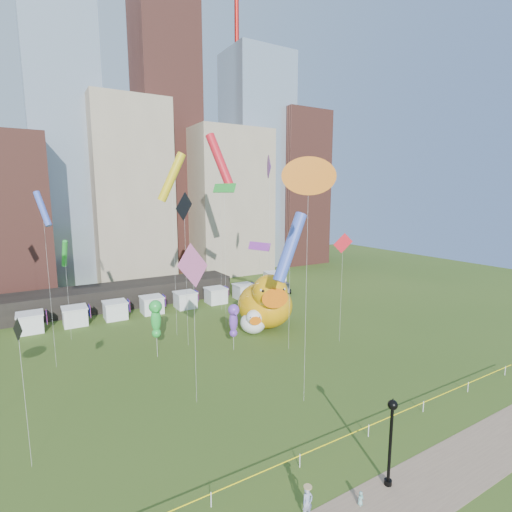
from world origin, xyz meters
TOP-DOWN VIEW (x-y plane):
  - ground at (0.00, 0.00)m, footprint 160.00×160.00m
  - skyline at (2.25, 61.06)m, footprint 101.00×23.00m
  - crane_right at (30.89, 64.00)m, footprint 23.00×1.00m
  - pavilion at (-4.00, 42.00)m, footprint 38.00×6.00m
  - vendor_tents at (1.02, 36.00)m, footprint 33.24×2.80m
  - caution_tape at (0.00, 0.00)m, footprint 50.00×0.06m
  - big_duck at (11.68, 22.46)m, footprint 9.14×10.39m
  - small_duck at (9.25, 21.50)m, footprint 4.26×4.68m
  - seahorse_green at (-2.78, 20.65)m, footprint 1.60×1.86m
  - seahorse_purple at (4.91, 18.23)m, footprint 1.45×1.70m
  - lamppost at (3.54, -3.81)m, footprint 0.57×0.57m
  - box_truck at (23.48, 37.99)m, footprint 4.05×7.25m
  - woman at (-1.94, -3.20)m, footprint 0.63×0.42m
  - toddler at (1.06, -4.05)m, footprint 0.29×0.23m
  - kite_0 at (10.19, 32.24)m, footprint 3.23×4.41m
  - kite_2 at (1.08, 21.99)m, footprint 2.50×1.79m
  - kite_3 at (-9.99, 30.68)m, footprint 0.79×1.91m
  - kite_5 at (-12.01, 23.60)m, footprint 1.50×1.96m
  - kite_7 at (13.24, 24.21)m, footprint 1.69×2.71m
  - kite_8 at (16.64, 14.35)m, footprint 2.10×0.85m
  - kite_9 at (-2.62, 10.39)m, footprint 3.14×1.72m
  - kite_10 at (-14.32, 8.59)m, footprint 0.52×1.42m
  - kite_11 at (7.40, 25.20)m, footprint 1.57×3.55m
  - kite_12 at (1.07, 25.67)m, footprint 3.46×1.80m
  - kite_13 at (10.27, 15.54)m, footprint 4.48×1.87m
  - kite_14 at (4.99, 6.02)m, footprint 2.77×1.37m
  - kite_15 at (15.06, 29.67)m, footprint 1.79×3.71m

SIDE VIEW (x-z plane):
  - ground at x=0.00m, z-range 0.00..0.00m
  - toddler at x=1.06m, z-range 0.02..0.82m
  - caution_tape at x=0.00m, z-range 0.23..1.13m
  - woman at x=-1.94m, z-range 0.02..1.73m
  - vendor_tents at x=1.02m, z-range -0.09..2.31m
  - box_truck at x=23.48m, z-range 0.04..2.95m
  - small_duck at x=9.25m, z-range -0.13..3.13m
  - pavilion at x=-4.00m, z-range 0.00..3.20m
  - lamppost at x=3.54m, z-range 0.61..6.08m
  - big_duck at x=11.68m, z-range -0.30..7.00m
  - seahorse_purple at x=4.91m, z-range 1.07..6.23m
  - seahorse_green at x=-2.78m, z-range 1.42..7.58m
  - kite_10 at x=-14.32m, z-range 3.80..13.49m
  - kite_15 at x=15.06m, z-range 4.37..14.31m
  - kite_3 at x=-9.99m, z-range 4.29..16.04m
  - kite_8 at x=16.64m, z-range 4.92..17.44m
  - kite_13 at x=10.27m, z-range 3.78..18.72m
  - kite_9 at x=-2.62m, z-range 4.69..17.81m
  - kite_2 at x=1.08m, z-range 6.77..23.80m
  - kite_5 at x=-12.01m, z-range 6.86..23.96m
  - kite_11 at x=7.40m, z-range 8.39..26.42m
  - kite_14 at x=4.99m, z-range 8.33..27.87m
  - kite_12 at x=1.07m, z-range 7.91..29.38m
  - kite_7 at x=13.24m, z-range 9.32..30.90m
  - kite_0 at x=10.19m, z-range 8.85..33.97m
  - skyline at x=2.25m, z-range -12.56..55.44m
  - crane_right at x=30.89m, z-range 8.90..84.90m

